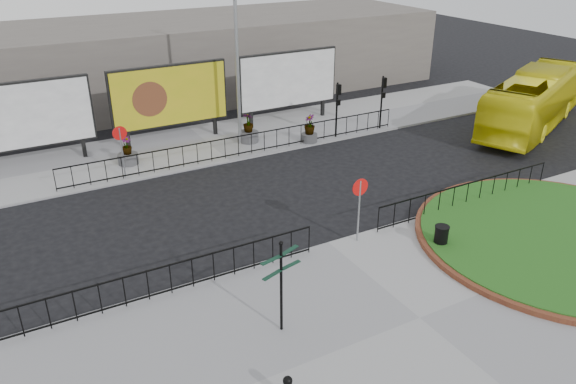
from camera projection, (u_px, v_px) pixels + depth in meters
ground at (328, 245)px, 20.52m from camera, size 90.00×90.00×0.00m
pavement_near at (420, 319)px, 16.54m from camera, size 30.00×10.00×0.12m
pavement_far at (207, 143)px, 29.98m from camera, size 44.00×6.00×0.12m
brick_edge at (560, 238)px, 20.54m from camera, size 10.40×10.40×0.18m
grass_lawn at (560, 238)px, 20.53m from camera, size 10.00×10.00×0.22m
railing_near_left at (171, 279)px, 17.37m from camera, size 10.00×0.10×1.10m
railing_near_right at (467, 194)px, 22.83m from camera, size 9.00×0.10×1.10m
railing_far at (245, 145)px, 28.02m from camera, size 18.00×0.10×1.10m
speed_sign_far at (121, 141)px, 24.95m from camera, size 0.64×0.07×2.47m
speed_sign_near at (360, 196)px, 19.82m from camera, size 0.64×0.07×2.47m
billboard_left at (24, 116)px, 25.95m from camera, size 6.20×0.31×4.10m
billboard_mid at (170, 96)px, 29.01m from camera, size 6.20×0.31×4.10m
billboard_right at (288, 80)px, 32.06m from camera, size 6.20×0.31×4.10m
lamp_post at (237, 54)px, 27.81m from camera, size 0.74×0.18×9.23m
signal_pole_a at (338, 102)px, 29.84m from camera, size 0.22×0.26×3.00m
signal_pole_b at (383, 94)px, 31.15m from camera, size 0.22×0.26×3.00m
building_backdrop at (149, 62)px, 36.84m from camera, size 40.00×10.00×5.00m
fingerpost_sign at (281, 278)px, 15.30m from camera, size 1.35×0.58×2.91m
litter_bin at (441, 237)px, 19.95m from camera, size 0.52×0.52×0.86m
bus at (534, 100)px, 31.82m from camera, size 11.63×7.19×3.21m
planter_a at (128, 155)px, 27.03m from camera, size 0.97×0.97×1.38m
planter_b at (249, 132)px, 29.81m from camera, size 1.05×1.05×1.56m
planter_c at (309, 131)px, 29.73m from camera, size 0.86×0.86×1.51m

